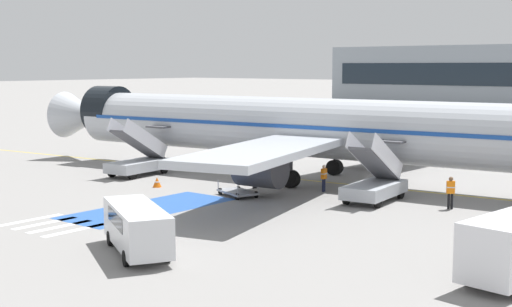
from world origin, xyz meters
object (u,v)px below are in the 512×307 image
boarding_stairs_aft (375,184)px  traffic_cone_0 (157,182)px  airliner (300,127)px  ground_crew_1 (451,190)px  service_van_1 (137,225)px  ground_crew_0 (255,173)px  baggage_cart (238,192)px  traffic_cone_1 (479,248)px  ground_crew_2 (324,176)px  boarding_stairs_forward (139,161)px

boarding_stairs_aft → traffic_cone_0: (-13.22, -4.54, -0.69)m
airliner → traffic_cone_0: bearing=141.1°
airliner → ground_crew_1: (12.22, -3.10, -2.55)m
airliner → service_van_1: size_ratio=8.08×
ground_crew_0 → ground_crew_1: ground_crew_1 is taller
airliner → baggage_cart: bearing=-179.9°
airliner → ground_crew_1: airliner is taller
airliner → baggage_cart: size_ratio=15.71×
baggage_cart → traffic_cone_1: 16.60m
ground_crew_2 → traffic_cone_0: bearing=-65.0°
traffic_cone_0 → traffic_cone_1: 22.48m
boarding_stairs_aft → service_van_1: (-1.87, -16.23, 0.19)m
traffic_cone_0 → airliner: bearing=57.3°
boarding_stairs_forward → boarding_stairs_aft: (17.87, 1.92, -0.01)m
service_van_1 → baggage_cart: bearing=-127.9°
boarding_stairs_forward → ground_crew_1: 22.31m
traffic_cone_0 → boarding_stairs_forward: bearing=150.7°
airliner → ground_crew_0: 5.35m
boarding_stairs_forward → traffic_cone_1: boarding_stairs_forward is taller
airliner → baggage_cart: (0.81, -7.42, -3.32)m
boarding_stairs_aft → service_van_1: bearing=-102.7°
airliner → baggage_cart: 8.17m
airliner → ground_crew_0: (-0.15, -4.68, -2.59)m
airliner → ground_crew_2: bearing=-132.8°
boarding_stairs_aft → baggage_cart: bearing=-158.6°
boarding_stairs_aft → boarding_stairs_forward: bearing=-180.0°
boarding_stairs_aft → ground_crew_0: (-8.07, -0.97, -0.01)m
boarding_stairs_forward → traffic_cone_0: boarding_stairs_forward is taller
airliner → boarding_stairs_forward: 11.71m
service_van_1 → traffic_cone_0: service_van_1 is taller
airliner → boarding_stairs_aft: bearing=-121.2°
ground_crew_2 → traffic_cone_1: ground_crew_2 is taller
service_van_1 → ground_crew_0: bearing=-128.6°
baggage_cart → ground_crew_0: (-0.95, 2.74, 0.74)m
ground_crew_0 → service_van_1: bearing=35.9°
service_van_1 → traffic_cone_1: (10.96, 8.92, -0.95)m
boarding_stairs_forward → baggage_cart: boarding_stairs_forward is taller
boarding_stairs_aft → traffic_cone_1: 11.69m
baggage_cart → ground_crew_1: (11.41, 4.32, 0.77)m
airliner → traffic_cone_1: (17.01, -11.01, -3.34)m
boarding_stairs_aft → traffic_cone_0: bearing=-167.2°
service_van_1 → ground_crew_2: bearing=-143.5°
ground_crew_0 → ground_crew_1: 12.47m
traffic_cone_0 → ground_crew_1: bearing=16.4°
ground_crew_0 → traffic_cone_0: 6.30m
service_van_1 → baggage_cart: size_ratio=1.94×
ground_crew_0 → traffic_cone_1: size_ratio=3.60×
baggage_cart → ground_crew_0: size_ratio=1.72×
boarding_stairs_aft → baggage_cart: boarding_stairs_aft is taller
boarding_stairs_aft → ground_crew_2: 4.11m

